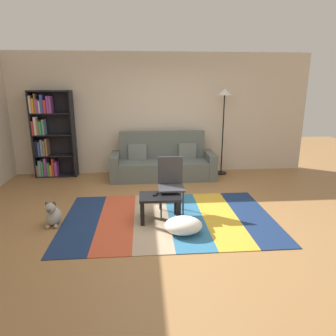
{
  "coord_description": "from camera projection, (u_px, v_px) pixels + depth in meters",
  "views": [
    {
      "loc": [
        -0.42,
        -4.5,
        2.01
      ],
      "look_at": [
        -0.02,
        0.41,
        0.65
      ],
      "focal_mm": 32.57,
      "sensor_mm": 36.0,
      "label": 1
    }
  ],
  "objects": [
    {
      "name": "pouf",
      "position": [
        183.0,
        225.0,
        4.21
      ],
      "size": [
        0.52,
        0.41,
        0.23
      ],
      "primitive_type": "ellipsoid",
      "color": "white",
      "rests_on": "rug"
    },
    {
      "name": "rug",
      "position": [
        169.0,
        218.0,
        4.71
      ],
      "size": [
        3.21,
        2.08,
        0.01
      ],
      "color": "navy",
      "rests_on": "ground_plane"
    },
    {
      "name": "dog",
      "position": [
        53.0,
        215.0,
        4.46
      ],
      "size": [
        0.22,
        0.35,
        0.4
      ],
      "color": "#9E998E",
      "rests_on": "ground_plane"
    },
    {
      "name": "bookshelf",
      "position": [
        49.0,
        136.0,
        6.67
      ],
      "size": [
        0.9,
        0.28,
        1.89
      ],
      "color": "black",
      "rests_on": "ground_plane"
    },
    {
      "name": "coffee_table",
      "position": [
        160.0,
        201.0,
        4.59
      ],
      "size": [
        0.61,
        0.43,
        0.39
      ],
      "color": "black",
      "rests_on": "rug"
    },
    {
      "name": "ground_plane",
      "position": [
        171.0,
        214.0,
        4.89
      ],
      "size": [
        14.0,
        14.0,
        0.0
      ],
      "primitive_type": "plane",
      "color": "#9E7042"
    },
    {
      "name": "standing_lamp",
      "position": [
        224.0,
        103.0,
        6.68
      ],
      "size": [
        0.32,
        0.32,
        1.92
      ],
      "color": "black",
      "rests_on": "ground_plane"
    },
    {
      "name": "couch",
      "position": [
        163.0,
        162.0,
        6.75
      ],
      "size": [
        2.26,
        0.8,
        1.0
      ],
      "color": "#59605B",
      "rests_on": "ground_plane"
    },
    {
      "name": "folding_chair",
      "position": [
        171.0,
        180.0,
        4.83
      ],
      "size": [
        0.4,
        0.4,
        0.9
      ],
      "rotation": [
        0.0,
        0.0,
        -0.35
      ],
      "color": "#38383D",
      "rests_on": "ground_plane"
    },
    {
      "name": "tv_remote",
      "position": [
        155.0,
        194.0,
        4.6
      ],
      "size": [
        0.09,
        0.16,
        0.02
      ],
      "primitive_type": "cube",
      "rotation": [
        0.0,
        0.0,
        -0.31
      ],
      "color": "black",
      "rests_on": "coffee_table"
    },
    {
      "name": "back_wall",
      "position": [
        161.0,
        114.0,
        6.99
      ],
      "size": [
        6.8,
        0.1,
        2.7
      ],
      "primitive_type": "cube",
      "color": "beige",
      "rests_on": "ground_plane"
    }
  ]
}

